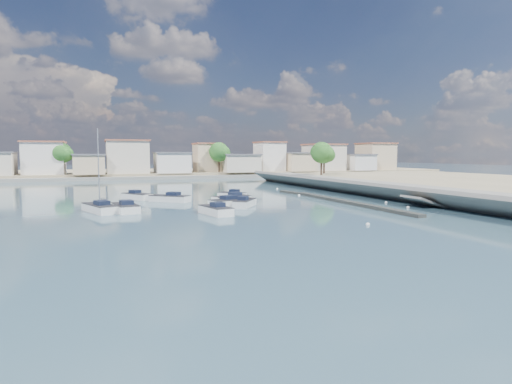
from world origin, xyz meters
The scene contains 17 objects.
ground centered at (0.00, 40.00, 0.00)m, with size 400.00×400.00×0.00m, color #2A4555.
seawall_walkway centered at (18.50, 13.00, 0.90)m, with size 5.00×90.00×1.80m, color slate.
breakwater centered at (6.90, 12.69, 0.17)m, with size 2.00×31.02×0.35m.
far_shore_land centered at (0.00, 92.00, 0.70)m, with size 160.00×40.00×1.40m, color gray.
far_shore_quay centered at (0.00, 71.00, 0.40)m, with size 160.00×2.50×0.80m, color slate.
far_town centered at (10.71, 76.92, 4.93)m, with size 113.01×12.80×8.35m.
shore_trees centered at (8.34, 68.11, 6.22)m, with size 74.56×38.32×7.92m.
motorboat_a centered at (-10.95, 6.64, 0.38)m, with size 2.73×5.28×1.48m.
motorboat_b centered at (-6.08, 11.47, 0.38)m, with size 3.67×4.28×1.48m.
motorboat_c centered at (-13.63, 20.01, 0.38)m, with size 5.27×4.84×1.48m.
motorboat_d centered at (-6.37, 16.35, 0.38)m, with size 5.48×3.10×1.48m.
motorboat_e centered at (-19.44, 11.96, 0.38)m, with size 2.82×5.81×1.48m.
motorboat_f centered at (-4.74, 21.41, 0.38)m, with size 3.77×4.13×1.48m.
motorboat_g centered at (-17.00, 23.98, 0.38)m, with size 4.06×4.90×1.48m.
motorboat_h centered at (-6.87, 12.83, 0.38)m, with size 6.32×4.09×1.48m.
sailboat centered at (-22.04, 12.57, 0.41)m, with size 3.83×6.39×9.00m.
mooring_buoys centered at (4.96, 13.84, 0.05)m, with size 18.19×38.53×0.35m.
Camera 1 is at (-21.98, -35.47, 6.05)m, focal length 30.00 mm.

